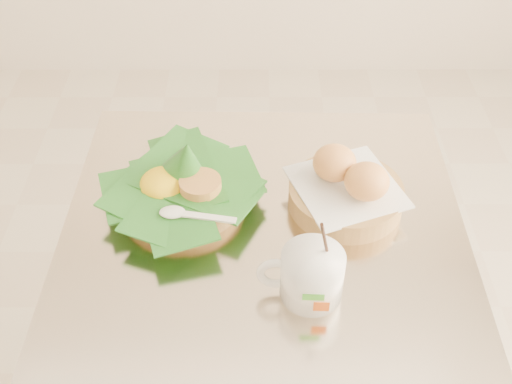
{
  "coord_description": "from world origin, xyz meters",
  "views": [
    {
      "loc": [
        0.16,
        -0.74,
        1.54
      ],
      "look_at": [
        0.17,
        0.06,
        0.82
      ],
      "focal_mm": 45.0,
      "sensor_mm": 36.0,
      "label": 1
    }
  ],
  "objects_px": {
    "bread_basket": "(347,189)",
    "coffee_mug": "(310,274)",
    "rice_basket": "(182,184)",
    "cafe_table": "(263,308)"
  },
  "relations": [
    {
      "from": "bread_basket",
      "to": "cafe_table",
      "type": "bearing_deg",
      "value": -157.16
    },
    {
      "from": "bread_basket",
      "to": "coffee_mug",
      "type": "distance_m",
      "value": 0.22
    },
    {
      "from": "rice_basket",
      "to": "bread_basket",
      "type": "distance_m",
      "value": 0.29
    },
    {
      "from": "bread_basket",
      "to": "coffee_mug",
      "type": "bearing_deg",
      "value": -111.08
    },
    {
      "from": "bread_basket",
      "to": "coffee_mug",
      "type": "height_order",
      "value": "coffee_mug"
    },
    {
      "from": "cafe_table",
      "to": "bread_basket",
      "type": "relative_size",
      "value": 3.34
    },
    {
      "from": "bread_basket",
      "to": "coffee_mug",
      "type": "relative_size",
      "value": 1.33
    },
    {
      "from": "coffee_mug",
      "to": "cafe_table",
      "type": "bearing_deg",
      "value": 115.85
    },
    {
      "from": "rice_basket",
      "to": "coffee_mug",
      "type": "distance_m",
      "value": 0.31
    },
    {
      "from": "coffee_mug",
      "to": "bread_basket",
      "type": "bearing_deg",
      "value": 68.92
    }
  ]
}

